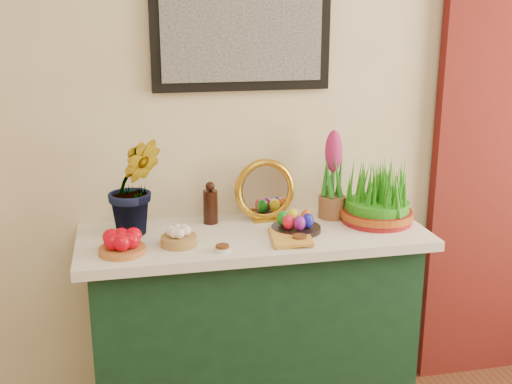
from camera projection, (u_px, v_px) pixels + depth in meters
sideboard at (254, 334)px, 2.72m from camera, size 1.30×0.45×0.85m
tablecloth at (253, 236)px, 2.60m from camera, size 1.40×0.55×0.04m
hyacinth_green at (134, 171)px, 2.50m from camera, size 0.28×0.24×0.52m
apple_bowl at (122, 244)px, 2.35m from camera, size 0.23×0.23×0.09m
garlic_basket at (179, 237)px, 2.44m from camera, size 0.17×0.17×0.08m
vinegar_cruet at (210, 205)px, 2.68m from camera, size 0.06×0.06×0.18m
mirror at (265, 191)px, 2.70m from camera, size 0.27×0.09×0.27m
book at (271, 237)px, 2.49m from camera, size 0.17×0.22×0.03m
spice_dish_left at (223, 248)px, 2.38m from camera, size 0.06×0.06×0.03m
spice_dish_right at (300, 239)px, 2.47m from camera, size 0.07×0.07×0.03m
egg_plate at (296, 224)px, 2.59m from camera, size 0.23×0.23×0.08m
hyacinth_pink at (333, 179)px, 2.72m from camera, size 0.12×0.12×0.38m
wheatgrass_sabzeh at (378, 197)px, 2.68m from camera, size 0.30×0.30×0.25m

